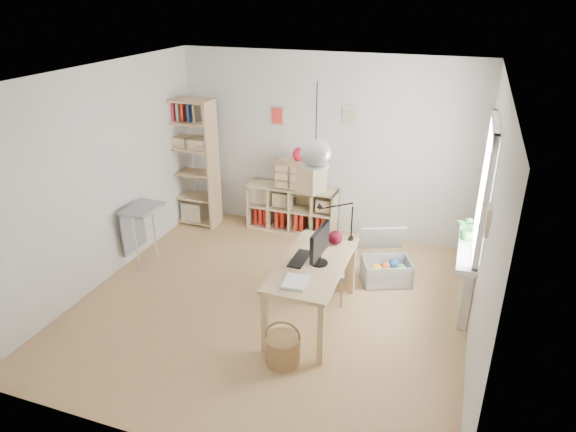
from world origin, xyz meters
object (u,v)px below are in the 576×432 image
(storage_chest, at_px, (386,265))
(desk, at_px, (313,270))
(chair, at_px, (329,267))
(drawer_chest, at_px, (300,175))
(tall_bookshelf, at_px, (190,158))
(cube_shelf, at_px, (291,211))
(monitor, at_px, (320,244))

(storage_chest, bearing_deg, desk, -141.24)
(chair, distance_m, drawer_chest, 1.97)
(tall_bookshelf, xyz_separation_m, storage_chest, (3.23, -0.78, -0.88))
(drawer_chest, bearing_deg, storage_chest, -12.97)
(cube_shelf, height_order, chair, chair)
(tall_bookshelf, relative_size, storage_chest, 2.33)
(tall_bookshelf, xyz_separation_m, monitor, (2.66, -1.95, -0.10))
(cube_shelf, relative_size, tall_bookshelf, 0.70)
(storage_chest, bearing_deg, tall_bookshelf, 144.09)
(tall_bookshelf, height_order, chair, tall_bookshelf)
(chair, bearing_deg, cube_shelf, 109.00)
(tall_bookshelf, distance_m, drawer_chest, 1.74)
(storage_chest, xyz_separation_m, drawer_chest, (-1.51, 1.02, 0.73))
(cube_shelf, distance_m, drawer_chest, 0.66)
(tall_bookshelf, bearing_deg, storage_chest, -13.58)
(monitor, bearing_deg, drawer_chest, 117.53)
(tall_bookshelf, relative_size, chair, 2.70)
(chair, bearing_deg, storage_chest, 34.31)
(chair, height_order, drawer_chest, drawer_chest)
(monitor, xyz_separation_m, drawer_chest, (-0.94, 2.19, -0.05))
(desk, height_order, storage_chest, desk)
(cube_shelf, distance_m, chair, 2.02)
(chair, bearing_deg, monitor, -101.80)
(cube_shelf, height_order, monitor, monitor)
(chair, xyz_separation_m, storage_chest, (0.59, 0.65, -0.21))
(tall_bookshelf, bearing_deg, desk, -37.01)
(storage_chest, relative_size, drawer_chest, 1.15)
(desk, xyz_separation_m, cube_shelf, (-1.02, 2.23, -0.36))
(cube_shelf, distance_m, storage_chest, 1.98)
(desk, height_order, cube_shelf, desk)
(tall_bookshelf, height_order, storage_chest, tall_bookshelf)
(chair, bearing_deg, drawer_chest, 105.72)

